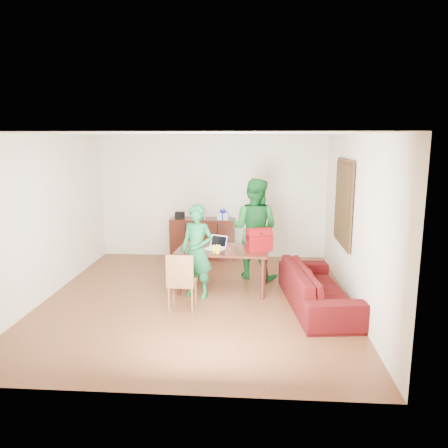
# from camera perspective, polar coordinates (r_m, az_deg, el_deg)

# --- Properties ---
(room) EXTENTS (5.20, 5.70, 2.90)m
(room) POSITION_cam_1_polar(r_m,az_deg,el_deg) (7.14, -3.46, 0.43)
(room) COLOR #402310
(room) RESTS_ON ground
(table) EXTENTS (1.64, 0.99, 0.74)m
(table) POSITION_cam_1_polar(r_m,az_deg,el_deg) (7.63, -0.11, -3.92)
(table) COLOR black
(table) RESTS_ON ground
(chair) EXTENTS (0.43, 0.41, 0.92)m
(chair) POSITION_cam_1_polar(r_m,az_deg,el_deg) (6.90, -5.48, -8.95)
(chair) COLOR brown
(chair) RESTS_ON ground
(person_near) EXTENTS (0.67, 0.54, 1.57)m
(person_near) POSITION_cam_1_polar(r_m,az_deg,el_deg) (7.27, -3.56, -3.59)
(person_near) COLOR #13572B
(person_near) RESTS_ON ground
(person_far) EXTENTS (1.13, 1.01, 1.91)m
(person_far) POSITION_cam_1_polar(r_m,az_deg,el_deg) (8.26, 4.01, -0.61)
(person_far) COLOR #145D22
(person_far) RESTS_ON ground
(laptop) EXTENTS (0.37, 0.32, 0.22)m
(laptop) POSITION_cam_1_polar(r_m,az_deg,el_deg) (7.57, -1.20, -2.98)
(laptop) COLOR white
(laptop) RESTS_ON table
(bananas) EXTENTS (0.20, 0.16, 0.06)m
(bananas) POSITION_cam_1_polar(r_m,az_deg,el_deg) (7.25, -0.99, -3.72)
(bananas) COLOR yellow
(bananas) RESTS_ON table
(bottle) EXTENTS (0.07, 0.07, 0.16)m
(bottle) POSITION_cam_1_polar(r_m,az_deg,el_deg) (7.25, 0.78, -3.32)
(bottle) COLOR #531C13
(bottle) RESTS_ON table
(red_bag) EXTENTS (0.47, 0.36, 0.31)m
(red_bag) POSITION_cam_1_polar(r_m,az_deg,el_deg) (7.48, 4.60, -2.32)
(red_bag) COLOR maroon
(red_bag) RESTS_ON table
(sofa) EXTENTS (1.12, 2.29, 0.64)m
(sofa) POSITION_cam_1_polar(r_m,az_deg,el_deg) (7.12, 12.13, -8.08)
(sofa) COLOR #390707
(sofa) RESTS_ON ground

